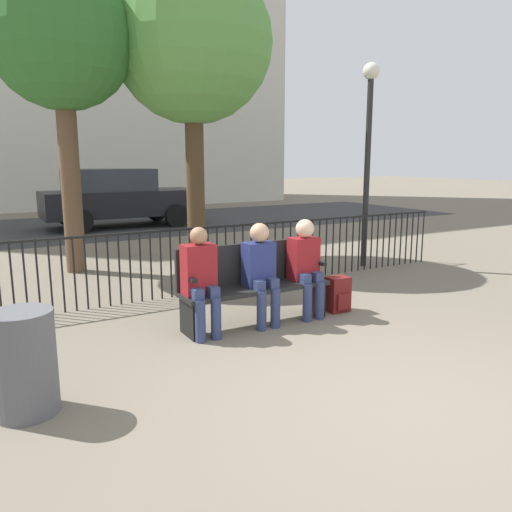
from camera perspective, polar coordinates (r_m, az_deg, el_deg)
The scene contains 13 objects.
ground_plane at distance 4.19m, azimuth 16.19°, elevation -16.03°, with size 80.00×80.00×0.00m, color #706656.
park_bench at distance 5.75m, azimuth -0.40°, elevation -2.85°, with size 1.78×0.45×0.92m.
seated_person_0 at distance 5.30m, azimuth -6.34°, elevation -2.35°, with size 0.34×0.39×1.18m.
seated_person_1 at distance 5.62m, azimuth 0.55°, elevation -1.41°, with size 0.34×0.39×1.17m.
seated_person_2 at distance 5.95m, azimuth 5.71°, elevation -0.73°, with size 0.34×0.39×1.18m.
backpack at distance 6.31m, azimuth 9.35°, elevation -4.37°, with size 0.28×0.24×0.44m.
fence_railing at distance 7.04m, azimuth -6.50°, elevation 0.17°, with size 9.01×0.03×0.95m.
tree_0 at distance 9.01m, azimuth -21.42°, elevation 22.07°, with size 2.29×2.29×4.91m.
tree_1 at distance 9.45m, azimuth -7.31°, elevation 22.96°, with size 2.80×2.80×5.28m.
lamp_post at distance 8.95m, azimuth 12.75°, elevation 13.50°, with size 0.28×0.28×3.46m.
street_surface at distance 14.91m, azimuth -19.10°, elevation 3.18°, with size 24.00×6.00×0.01m.
parked_car_0 at distance 14.56m, azimuth -15.53°, elevation 6.54°, with size 4.20×1.94×1.62m.
trash_bin at distance 4.13m, azimuth -24.98°, elevation -11.01°, with size 0.46×0.46×0.79m.
Camera 1 is at (-2.76, -2.54, 1.87)m, focal length 35.00 mm.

